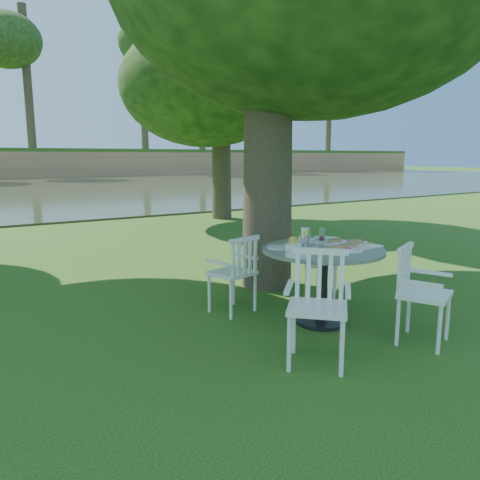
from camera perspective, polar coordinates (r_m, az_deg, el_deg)
name	(u,v)px	position (r m, az deg, el deg)	size (l,w,h in m)	color
ground	(249,312)	(5.68, 1.11, -8.77)	(140.00, 140.00, 0.00)	#1B410D
table	(323,264)	(5.22, 10.04, -2.91)	(1.33, 1.33, 0.85)	black
chair_ne	(321,261)	(6.23, 9.88, -2.55)	(0.57, 0.57, 0.83)	white
chair_nw	(238,269)	(5.49, -0.29, -3.51)	(0.56, 0.53, 0.93)	white
chair_sw	(318,297)	(4.30, 9.51, -6.86)	(0.70, 0.70, 1.01)	white
chair_se	(415,286)	(4.99, 20.57, -5.30)	(0.63, 0.62, 0.97)	white
tableware	(315,244)	(5.23, 9.19, -0.45)	(1.24, 0.87, 0.21)	white
river	(6,192)	(27.68, -26.62, 5.30)	(100.00, 28.00, 0.12)	#2F3720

